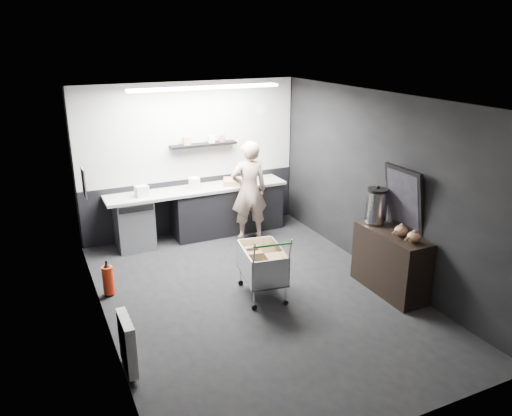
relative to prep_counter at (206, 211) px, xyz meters
name	(u,v)px	position (x,y,z in m)	size (l,w,h in m)	color
floor	(257,296)	(-0.14, -2.42, -0.46)	(5.50, 5.50, 0.00)	black
ceiling	(257,99)	(-0.14, -2.42, 2.24)	(5.50, 5.50, 0.00)	white
wall_back	(191,159)	(-0.14, 0.33, 0.89)	(5.50, 5.50, 0.00)	black
wall_front	(397,301)	(-0.14, -5.17, 0.89)	(5.50, 5.50, 0.00)	black
wall_left	(98,228)	(-2.14, -2.42, 0.89)	(5.50, 5.50, 0.00)	black
wall_right	(380,186)	(1.86, -2.42, 0.89)	(5.50, 5.50, 0.00)	black
kitchen_wall_panel	(190,131)	(-0.14, 0.31, 1.39)	(3.95, 0.02, 1.70)	#BAB9B5
dado_panel	(193,205)	(-0.14, 0.31, 0.04)	(3.95, 0.02, 1.00)	black
floating_shelf	(203,145)	(0.06, 0.20, 1.16)	(1.20, 0.22, 0.04)	black
wall_clock	(263,109)	(1.26, 0.30, 1.69)	(0.20, 0.20, 0.03)	silver
poster	(84,182)	(-2.12, -1.12, 1.09)	(0.02, 0.30, 0.40)	silver
poster_red_band	(84,177)	(-2.11, -1.12, 1.16)	(0.01, 0.22, 0.10)	red
radiator	(127,343)	(-2.08, -3.32, -0.11)	(0.10, 0.50, 0.60)	silver
ceiling_strip	(205,88)	(-0.14, -0.57, 2.21)	(2.40, 0.20, 0.04)	white
prep_counter	(206,211)	(0.00, 0.00, 0.00)	(3.20, 0.61, 0.90)	black
person	(249,191)	(0.64, -0.45, 0.42)	(0.64, 0.42, 1.76)	beige
shopping_cart	(262,265)	(-0.05, -2.42, 0.00)	(0.64, 0.95, 0.96)	silver
sideboard	(390,253)	(1.63, -3.03, 0.11)	(0.51, 1.19, 1.78)	black
fire_extinguisher	(108,279)	(-1.99, -1.52, -0.21)	(0.15, 0.15, 0.50)	red
cardboard_box	(237,182)	(0.58, -0.05, 0.49)	(0.47, 0.35, 0.09)	#967850
pink_tub	(194,183)	(-0.19, 0.00, 0.54)	(0.20, 0.20, 0.20)	white
white_container	(142,191)	(-1.12, -0.05, 0.53)	(0.21, 0.16, 0.18)	silver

